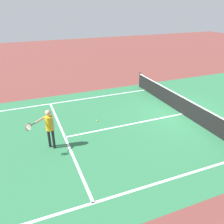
% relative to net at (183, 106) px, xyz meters
% --- Properties ---
extents(ground_plane, '(60.00, 60.00, 0.00)m').
position_rel_net_xyz_m(ground_plane, '(0.00, 0.00, -0.49)').
color(ground_plane, brown).
extents(court_surface_inbounds, '(10.62, 24.40, 0.00)m').
position_rel_net_xyz_m(court_surface_inbounds, '(0.00, 0.00, -0.49)').
color(court_surface_inbounds, '#2D7247').
rests_on(court_surface_inbounds, ground_plane).
extents(line_sideline_left, '(0.10, 11.89, 0.01)m').
position_rel_net_xyz_m(line_sideline_left, '(-4.11, -5.95, -0.49)').
color(line_sideline_left, white).
rests_on(line_sideline_left, ground_plane).
extents(line_sideline_right, '(0.10, 11.89, 0.01)m').
position_rel_net_xyz_m(line_sideline_right, '(4.11, -5.95, -0.49)').
color(line_sideline_right, white).
rests_on(line_sideline_right, ground_plane).
extents(line_service_near, '(8.22, 0.10, 0.01)m').
position_rel_net_xyz_m(line_service_near, '(0.00, -6.40, -0.49)').
color(line_service_near, white).
rests_on(line_service_near, ground_plane).
extents(line_center_service, '(0.10, 6.40, 0.01)m').
position_rel_net_xyz_m(line_center_service, '(0.00, -3.20, -0.49)').
color(line_center_service, white).
rests_on(line_center_service, ground_plane).
extents(net, '(9.84, 0.09, 1.07)m').
position_rel_net_xyz_m(net, '(0.00, 0.00, 0.00)').
color(net, '#33383D').
rests_on(net, ground_plane).
extents(player_near, '(0.76, 1.07, 1.71)m').
position_rel_net_xyz_m(player_near, '(0.61, -7.07, 0.58)').
color(player_near, black).
rests_on(player_near, ground_plane).
extents(tennis_ball_mid_court, '(0.07, 0.07, 0.07)m').
position_rel_net_xyz_m(tennis_ball_mid_court, '(-0.93, -4.57, -0.46)').
color(tennis_ball_mid_court, '#CCE033').
rests_on(tennis_ball_mid_court, ground_plane).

